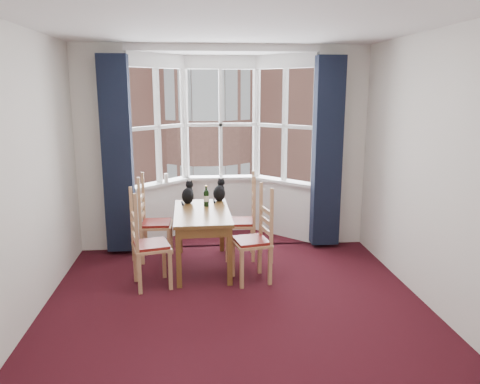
{
  "coord_description": "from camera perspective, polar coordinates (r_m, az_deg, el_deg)",
  "views": [
    {
      "loc": [
        -0.38,
        -4.2,
        2.23
      ],
      "look_at": [
        0.11,
        1.05,
        1.05
      ],
      "focal_mm": 35.0,
      "sensor_mm": 36.0,
      "label": 1
    }
  ],
  "objects": [
    {
      "name": "bay_window",
      "position": [
        7.01,
        -2.25,
        5.8
      ],
      "size": [
        2.76,
        0.94,
        2.8
      ],
      "color": "white",
      "rests_on": "floor"
    },
    {
      "name": "cat_left",
      "position": [
        6.21,
        -6.36,
        -0.29
      ],
      "size": [
        0.22,
        0.26,
        0.31
      ],
      "color": "black",
      "rests_on": "dining_table"
    },
    {
      "name": "cat_right",
      "position": [
        6.31,
        -2.52,
        0.01
      ],
      "size": [
        0.24,
        0.27,
        0.32
      ],
      "color": "black",
      "rests_on": "dining_table"
    },
    {
      "name": "street",
      "position": [
        37.37,
        -4.67,
        -0.17
      ],
      "size": [
        80.0,
        80.0,
        0.0
      ],
      "primitive_type": "plane",
      "color": "#333335",
      "rests_on": "ground"
    },
    {
      "name": "curtain_right",
      "position": [
        6.58,
        10.58,
        4.71
      ],
      "size": [
        0.38,
        0.22,
        2.6
      ],
      "primitive_type": "cube",
      "color": "black",
      "rests_on": "floor"
    },
    {
      "name": "chair_right_near",
      "position": [
        5.49,
        2.28,
        -6.06
      ],
      "size": [
        0.48,
        0.49,
        0.92
      ],
      "color": "tan",
      "rests_on": "floor"
    },
    {
      "name": "ceiling",
      "position": [
        4.26,
        -0.22,
        20.32
      ],
      "size": [
        4.5,
        4.5,
        0.0
      ],
      "primitive_type": "plane",
      "rotation": [
        3.14,
        0.0,
        0.0
      ],
      "color": "white",
      "rests_on": "floor"
    },
    {
      "name": "wine_bottle",
      "position": [
        6.02,
        -4.13,
        -0.63
      ],
      "size": [
        0.07,
        0.07,
        0.27
      ],
      "color": "black",
      "rests_on": "dining_table"
    },
    {
      "name": "tenement_building",
      "position": [
        18.23,
        -4.26,
        10.58
      ],
      "size": [
        18.4,
        7.8,
        15.2
      ],
      "color": "#A06352",
      "rests_on": "street"
    },
    {
      "name": "chair_left_far",
      "position": [
        6.25,
        -10.98,
        -3.95
      ],
      "size": [
        0.41,
        0.43,
        0.92
      ],
      "color": "tan",
      "rests_on": "floor"
    },
    {
      "name": "candle_tall",
      "position": [
        6.94,
        -9.0,
        1.71
      ],
      "size": [
        0.06,
        0.06,
        0.13
      ],
      "primitive_type": "cylinder",
      "color": "white",
      "rests_on": "bay_window"
    },
    {
      "name": "wall_left",
      "position": [
        4.58,
        -26.0,
        0.88
      ],
      "size": [
        0.0,
        4.5,
        4.5
      ],
      "primitive_type": "plane",
      "rotation": [
        1.57,
        0.0,
        1.57
      ],
      "color": "silver",
      "rests_on": "floor"
    },
    {
      "name": "dining_table",
      "position": [
        5.83,
        -4.65,
        -3.32
      ],
      "size": [
        0.7,
        1.28,
        0.74
      ],
      "color": "brown",
      "rests_on": "floor"
    },
    {
      "name": "curtain_left",
      "position": [
        6.42,
        -14.7,
        4.31
      ],
      "size": [
        0.38,
        0.22,
        2.6
      ],
      "primitive_type": "cube",
      "color": "black",
      "rests_on": "floor"
    },
    {
      "name": "chair_right_far",
      "position": [
        6.22,
        0.83,
        -3.82
      ],
      "size": [
        0.43,
        0.45,
        0.92
      ],
      "color": "tan",
      "rests_on": "floor"
    },
    {
      "name": "chair_left_near",
      "position": [
        5.41,
        -11.7,
        -6.62
      ],
      "size": [
        0.49,
        0.51,
        0.92
      ],
      "color": "tan",
      "rests_on": "floor"
    },
    {
      "name": "wall_back_pier_left",
      "position": [
        6.63,
        -16.45,
        4.9
      ],
      "size": [
        0.7,
        0.12,
        2.8
      ],
      "primitive_type": "cube",
      "color": "silver",
      "rests_on": "floor"
    },
    {
      "name": "wall_near",
      "position": [
        2.15,
        5.31,
        -10.08
      ],
      "size": [
        4.0,
        0.0,
        4.0
      ],
      "primitive_type": "plane",
      "rotation": [
        -1.57,
        0.0,
        0.0
      ],
      "color": "silver",
      "rests_on": "floor"
    },
    {
      "name": "wall_right",
      "position": [
        4.9,
        23.8,
        1.78
      ],
      "size": [
        0.0,
        4.5,
        4.5
      ],
      "primitive_type": "plane",
      "rotation": [
        1.57,
        0.0,
        -1.57
      ],
      "color": "silver",
      "rests_on": "floor"
    },
    {
      "name": "floor",
      "position": [
        4.77,
        -0.19,
        -15.25
      ],
      "size": [
        4.5,
        4.5,
        0.0
      ],
      "primitive_type": "plane",
      "color": "black",
      "rests_on": "ground"
    },
    {
      "name": "wall_back_pier_right",
      "position": [
        6.81,
        12.05,
        5.33
      ],
      "size": [
        0.7,
        0.12,
        2.8
      ],
      "primitive_type": "cube",
      "color": "silver",
      "rests_on": "floor"
    }
  ]
}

